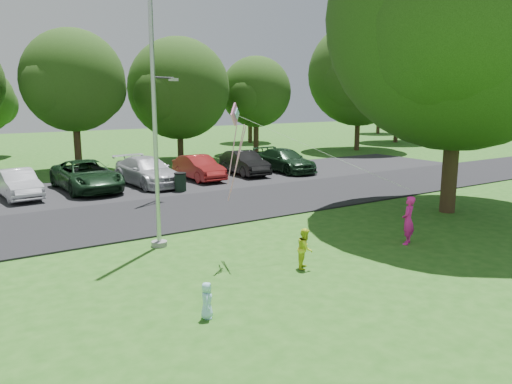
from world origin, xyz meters
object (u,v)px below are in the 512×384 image
street_lamp (158,126)px  child_yellow (305,248)px  kite (239,130)px  woman (408,220)px  trash_can (180,182)px  child_blue (207,300)px  flagpole (154,114)px  big_tree (461,23)px

street_lamp → child_yellow: (-0.11, -10.63, -2.82)m
street_lamp → kite: size_ratio=1.00×
woman → kite: bearing=-50.2°
child_yellow → woman: bearing=-44.0°
trash_can → child_blue: size_ratio=1.21×
woman → child_blue: 8.09m
flagpole → street_lamp: bearing=67.3°
flagpole → street_lamp: flagpole is taller
big_tree → child_yellow: (-9.10, -2.07, -6.87)m
big_tree → kite: bearing=-178.4°
trash_can → big_tree: (7.37, -9.96, 6.95)m
street_lamp → kite: (-1.14, -8.84, 0.36)m
child_yellow → kite: 3.80m
street_lamp → trash_can: street_lamp is taller
big_tree → woman: (-4.90, -2.07, -6.65)m
flagpole → woman: (6.82, -4.14, -3.38)m
flagpole → child_yellow: (2.61, -4.14, -3.60)m
big_tree → child_blue: (-12.86, -3.42, -7.03)m
flagpole → street_lamp: 7.08m
big_tree → flagpole: bearing=170.0°
flagpole → woman: 8.66m
woman → kite: kite is taller
trash_can → kite: size_ratio=0.17×
flagpole → child_blue: flagpole is taller
flagpole → child_yellow: size_ratio=8.82×
big_tree → kite: 10.79m
kite → child_blue: bearing=-170.9°
woman → child_blue: bearing=-21.6°
street_lamp → child_yellow: 11.00m
flagpole → child_blue: 6.75m
kite → flagpole: bearing=83.9°
flagpole → woman: size_ratio=6.37×
child_blue → kite: bearing=-12.8°
street_lamp → kite: 8.92m
flagpole → trash_can: 9.73m
child_yellow → child_blue: bearing=155.8°
woman → big_tree: bearing=171.7°
street_lamp → child_blue: size_ratio=6.97×
woman → child_blue: (-7.97, -1.35, -0.38)m
trash_can → child_yellow: 12.15m
child_blue → flagpole: bearing=16.3°
woman → child_blue: size_ratio=1.94×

